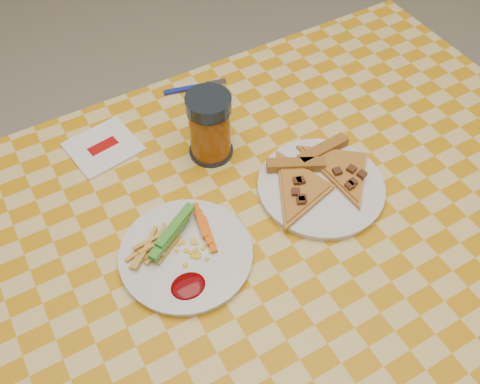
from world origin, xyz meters
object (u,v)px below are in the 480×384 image
table (269,239)px  plate_right (321,188)px  plate_left (186,255)px  drink_glass (210,127)px

table → plate_right: (0.11, 0.01, 0.08)m
table → plate_left: size_ratio=5.76×
table → plate_left: 0.19m
table → drink_glass: size_ratio=9.07×
plate_left → table: bearing=0.4°
drink_glass → plate_left: bearing=-127.7°
plate_right → drink_glass: size_ratio=1.65×
plate_left → plate_right: size_ratio=0.96×
table → plate_left: bearing=-179.6°
plate_right → drink_glass: 0.24m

